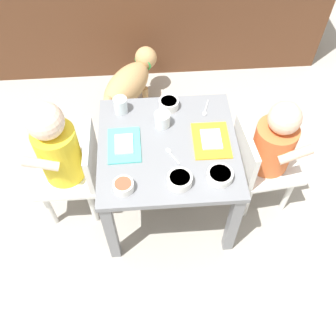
{
  "coord_description": "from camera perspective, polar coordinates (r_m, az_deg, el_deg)",
  "views": [
    {
      "loc": [
        -0.07,
        -1.01,
        1.69
      ],
      "look_at": [
        0.0,
        0.0,
        0.3
      ],
      "focal_mm": 40.92,
      "sensor_mm": 36.0,
      "label": 1
    }
  ],
  "objects": [
    {
      "name": "ground_plane",
      "position": [
        1.97,
        -0.0,
        -5.15
      ],
      "size": [
        7.0,
        7.0,
        0.0
      ],
      "primitive_type": "plane",
      "color": "#9E998E"
    },
    {
      "name": "cereal_bowl_right_side",
      "position": [
        1.46,
        1.76,
        -1.77
      ],
      "size": [
        0.1,
        0.1,
        0.04
      ],
      "color": "white",
      "rests_on": "dining_table"
    },
    {
      "name": "cereal_bowl_left_side",
      "position": [
        1.45,
        -6.66,
        -2.66
      ],
      "size": [
        0.08,
        0.08,
        0.04
      ],
      "color": "white",
      "rests_on": "dining_table"
    },
    {
      "name": "spoon_by_right_tray",
      "position": [
        1.55,
        0.44,
        2.04
      ],
      "size": [
        0.06,
        0.09,
        0.01
      ],
      "color": "silver",
      "rests_on": "dining_table"
    },
    {
      "name": "food_tray_right",
      "position": [
        1.61,
        6.45,
        4.15
      ],
      "size": [
        0.15,
        0.2,
        0.02
      ],
      "color": "gold",
      "rests_on": "dining_table"
    },
    {
      "name": "veggie_bowl_near",
      "position": [
        1.49,
        7.74,
        -1.08
      ],
      "size": [
        0.1,
        0.1,
        0.03
      ],
      "color": "white",
      "rests_on": "dining_table"
    },
    {
      "name": "water_cup_left",
      "position": [
        1.64,
        -0.86,
        7.1
      ],
      "size": [
        0.07,
        0.07,
        0.06
      ],
      "color": "white",
      "rests_on": "dining_table"
    },
    {
      "name": "spoon_by_left_tray",
      "position": [
        1.73,
        5.62,
        8.66
      ],
      "size": [
        0.04,
        0.1,
        0.01
      ],
      "color": "silver",
      "rests_on": "dining_table"
    },
    {
      "name": "seated_child_left",
      "position": [
        1.68,
        -15.72,
        2.41
      ],
      "size": [
        0.28,
        0.28,
        0.68
      ],
      "color": "silver",
      "rests_on": "ground"
    },
    {
      "name": "dining_table",
      "position": [
        1.65,
        -0.0,
        1.68
      ],
      "size": [
        0.58,
        0.57,
        0.46
      ],
      "color": "slate",
      "rests_on": "ground"
    },
    {
      "name": "veggie_bowl_far",
      "position": [
        1.72,
        0.13,
        9.55
      ],
      "size": [
        0.09,
        0.09,
        0.04
      ],
      "color": "white",
      "rests_on": "dining_table"
    },
    {
      "name": "seated_child_right",
      "position": [
        1.73,
        15.08,
        3.16
      ],
      "size": [
        0.31,
        0.31,
        0.64
      ],
      "color": "silver",
      "rests_on": "ground"
    },
    {
      "name": "food_tray_left",
      "position": [
        1.59,
        -6.56,
        3.44
      ],
      "size": [
        0.14,
        0.19,
        0.02
      ],
      "color": "#4CC6BC",
      "rests_on": "dining_table"
    },
    {
      "name": "water_cup_right",
      "position": [
        1.71,
        -7.06,
        9.16
      ],
      "size": [
        0.06,
        0.06,
        0.07
      ],
      "color": "white",
      "rests_on": "dining_table"
    },
    {
      "name": "dog",
      "position": [
        2.25,
        -5.71,
        12.63
      ],
      "size": [
        0.36,
        0.45,
        0.32
      ],
      "color": "tan",
      "rests_on": "ground"
    }
  ]
}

